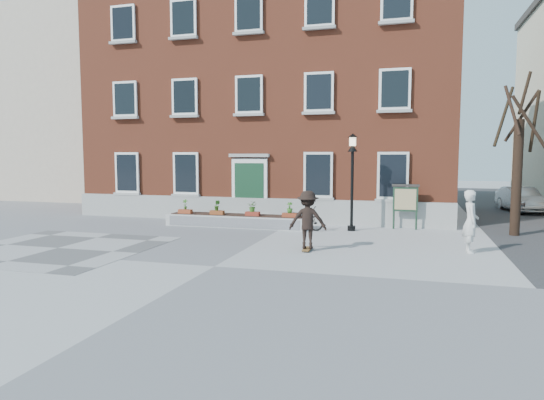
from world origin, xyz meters
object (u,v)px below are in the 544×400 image
(lamp_post, at_px, (352,168))
(skateboarder, at_px, (308,220))
(parked_car, at_px, (521,199))
(bystander, at_px, (471,221))
(bicycle, at_px, (302,218))
(notice_board, at_px, (405,199))

(lamp_post, distance_m, skateboarder, 4.88)
(parked_car, xyz_separation_m, bystander, (-3.91, -12.65, 0.32))
(bystander, relative_size, lamp_post, 0.50)
(bicycle, relative_size, bystander, 0.94)
(bicycle, distance_m, lamp_post, 2.88)
(bystander, distance_m, lamp_post, 5.59)
(parked_car, relative_size, notice_board, 2.18)
(lamp_post, bearing_deg, skateboarder, -100.69)
(notice_board, bearing_deg, bystander, -65.27)
(bicycle, bearing_deg, lamp_post, -70.38)
(parked_car, relative_size, bystander, 2.05)
(lamp_post, xyz_separation_m, skateboarder, (-0.86, -4.55, -1.54))
(bystander, xyz_separation_m, lamp_post, (-4.12, 3.45, 1.55))
(skateboarder, bearing_deg, bystander, 12.48)
(lamp_post, relative_size, notice_board, 2.10)
(bicycle, relative_size, skateboarder, 0.96)
(lamp_post, bearing_deg, bystander, -39.93)
(notice_board, bearing_deg, lamp_post, -154.77)
(notice_board, bearing_deg, skateboarder, -117.98)
(notice_board, xyz_separation_m, skateboarder, (-2.94, -5.53, -0.26))
(parked_car, bearing_deg, bicycle, -146.14)
(parked_car, relative_size, lamp_post, 1.04)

